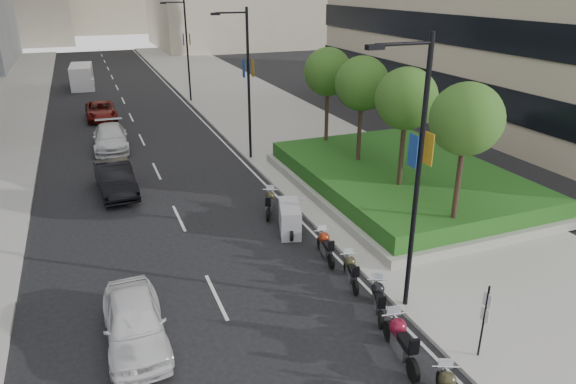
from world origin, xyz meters
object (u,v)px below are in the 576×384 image
lamp_post_0 (415,167)px  delivery_van (82,78)px  lamp_post_2 (185,46)px  motorcycle_5 (290,219)px  motorcycle_1 (400,340)px  car_c (111,138)px  motorcycle_3 (351,270)px  car_a (134,322)px  parking_sign (484,318)px  motorcycle_6 (269,203)px  lamp_post_1 (246,78)px  motorcycle_4 (325,246)px  car_d (101,111)px  motorcycle_2 (378,299)px  car_b (115,178)px

lamp_post_0 → delivery_van: (-8.93, 46.01, -3.98)m
lamp_post_2 → motorcycle_5: (-1.34, -28.24, -4.42)m
motorcycle_1 → car_c: car_c is taller
motorcycle_3 → car_c: (-6.92, 20.49, 0.24)m
car_a → motorcycle_1: bearing=-26.5°
parking_sign → motorcycle_6: 12.15m
lamp_post_1 → motorcycle_5: lamp_post_1 is taller
car_c → lamp_post_1: bearing=-33.0°
motorcycle_5 → delivery_van: size_ratio=0.40×
lamp_post_0 → delivery_van: bearing=101.0°
motorcycle_4 → car_d: 28.19m
lamp_post_0 → motorcycle_2: 4.60m
car_d → lamp_post_2: bearing=24.1°
lamp_post_2 → motorcycle_3: size_ratio=4.64×
motorcycle_5 → motorcycle_4: bearing=-153.3°
lamp_post_2 → motorcycle_4: 31.29m
motorcycle_2 → motorcycle_3: (0.05, 2.00, -0.03)m
lamp_post_2 → motorcycle_1: lamp_post_2 is taller
car_a → parking_sign: bearing=-25.6°
car_a → car_c: (0.77, 21.07, 0.02)m
motorcycle_2 → motorcycle_3: motorcycle_2 is taller
parking_sign → motorcycle_2: bearing=116.9°
motorcycle_5 → motorcycle_6: 2.17m
motorcycle_1 → car_c: 25.44m
motorcycle_5 → delivery_van: bearing=28.4°
parking_sign → motorcycle_5: size_ratio=1.09×
motorcycle_2 → delivery_van: size_ratio=0.34×
parking_sign → motorcycle_4: parking_sign is taller
car_a → car_b: size_ratio=0.91×
lamp_post_0 → motorcycle_1: bearing=-124.6°
parking_sign → lamp_post_2: bearing=91.0°
motorcycle_5 → car_c: 17.03m
lamp_post_0 → car_d: bearing=104.1°
lamp_post_0 → car_b: 17.02m
motorcycle_5 → car_b: size_ratio=0.47×
lamp_post_2 → car_d: 9.74m
lamp_post_2 → car_b: (-8.07, -20.64, -4.27)m
lamp_post_2 → lamp_post_0: bearing=-90.0°
motorcycle_4 → delivery_van: (-8.02, 41.96, 0.54)m
motorcycle_6 → car_d: size_ratio=0.40×
motorcycle_5 → car_c: car_c is taller
lamp_post_2 → delivery_van: lamp_post_2 is taller
motorcycle_2 → motorcycle_5: size_ratio=0.86×
motorcycle_2 → motorcycle_6: bearing=27.5°
motorcycle_1 → motorcycle_4: 6.18m
lamp_post_1 → car_d: 16.96m
lamp_post_2 → car_b: size_ratio=1.85×
lamp_post_1 → parking_sign: 20.33m
motorcycle_4 → delivery_van: 42.72m
lamp_post_0 → car_d: size_ratio=1.82×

